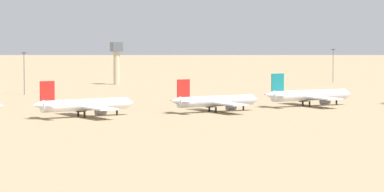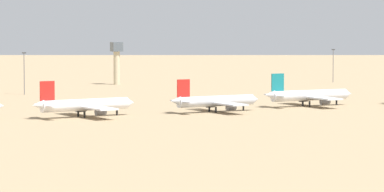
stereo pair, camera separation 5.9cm
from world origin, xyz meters
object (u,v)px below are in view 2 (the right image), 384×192
parked_jet_red_4 (215,101)px  light_pole_west (333,63)px  control_tower (117,59)px  parked_jet_red_3 (84,105)px  light_pole_mid (24,71)px  parked_jet_teal_5 (309,95)px

parked_jet_red_4 → light_pole_west: 193.69m
control_tower → light_pole_west: control_tower is taller
parked_jet_red_3 → light_pole_mid: 115.62m
parked_jet_red_4 → control_tower: (24.78, 167.79, 9.01)m
control_tower → light_pole_west: size_ratio=1.23×
parked_jet_teal_5 → control_tower: (-18.31, 159.11, 8.77)m
parked_jet_red_4 → control_tower: 169.85m
light_pole_mid → light_pole_west: bearing=8.0°
light_pole_west → parked_jet_red_3: bearing=-142.7°
parked_jet_red_4 → light_pole_west: (134.43, 139.31, 6.01)m
parked_jet_red_3 → control_tower: (73.07, 167.44, 8.83)m
control_tower → parked_jet_red_4: bearing=-98.4°
parked_jet_red_4 → parked_jet_teal_5: size_ratio=0.94×
parked_jet_red_4 → light_pole_west: bearing=40.6°
light_pole_west → light_pole_mid: bearing=-172.0°
light_pole_mid → parked_jet_teal_5: bearing=-53.0°
parked_jet_red_3 → control_tower: size_ratio=1.77×
parked_jet_teal_5 → control_tower: control_tower is taller
parked_jet_red_4 → light_pole_mid: size_ratio=1.96×
parked_jet_teal_5 → control_tower: 160.40m
parked_jet_red_3 → light_pole_west: 229.62m
parked_jet_teal_5 → light_pole_west: size_ratio=2.20×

